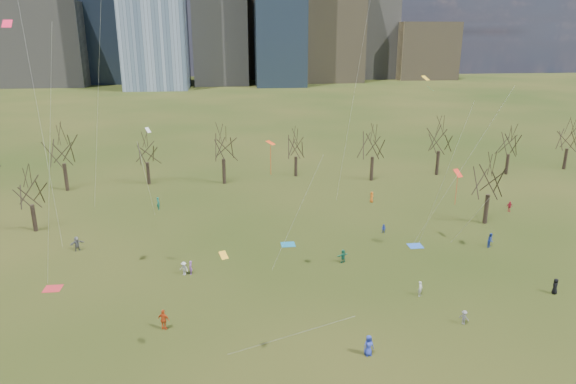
{
  "coord_description": "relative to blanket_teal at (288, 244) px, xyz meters",
  "views": [
    {
      "loc": [
        -6.16,
        -39.88,
        23.36
      ],
      "look_at": [
        0.0,
        12.0,
        7.0
      ],
      "focal_mm": 32.0,
      "sensor_mm": 36.0,
      "label": 1
    }
  ],
  "objects": [
    {
      "name": "person_5",
      "position": [
        5.22,
        -5.38,
        0.71
      ],
      "size": [
        1.4,
        0.96,
        1.45
      ],
      "primitive_type": "imported",
      "rotation": [
        0.0,
        0.0,
        3.58
      ],
      "color": "#176850",
      "rests_on": "ground"
    },
    {
      "name": "bare_tree_row",
      "position": [
        -0.34,
        23.11,
        6.1
      ],
      "size": [
        113.04,
        29.8,
        9.5
      ],
      "color": "black",
      "rests_on": "ground"
    },
    {
      "name": "person_6",
      "position": [
        23.33,
        -14.38,
        0.75
      ],
      "size": [
        0.8,
        0.89,
        1.53
      ],
      "primitive_type": "imported",
      "rotation": [
        0.0,
        0.0,
        4.19
      ],
      "color": "black",
      "rests_on": "ground"
    },
    {
      "name": "person_4",
      "position": [
        -12.16,
        -16.25,
        0.89
      ],
      "size": [
        1.14,
        0.8,
        1.8
      ],
      "primitive_type": "imported",
      "rotation": [
        0.0,
        0.0,
        2.76
      ],
      "color": "#CF4517",
      "rests_on": "ground"
    },
    {
      "name": "blanket_teal",
      "position": [
        0.0,
        0.0,
        0.0
      ],
      "size": [
        1.6,
        1.5,
        0.03
      ],
      "primitive_type": "cube",
      "color": "#186A93",
      "rests_on": "ground"
    },
    {
      "name": "person_9",
      "position": [
        -11.28,
        -6.39,
        0.7
      ],
      "size": [
        1.06,
        0.92,
        1.42
      ],
      "primitive_type": "imported",
      "rotation": [
        0.0,
        0.0,
        5.74
      ],
      "color": "beige",
      "rests_on": "ground"
    },
    {
      "name": "ground",
      "position": [
        -0.25,
        -14.11,
        -0.01
      ],
      "size": [
        500.0,
        500.0,
        0.0
      ],
      "primitive_type": "plane",
      "color": "black",
      "rests_on": "ground"
    },
    {
      "name": "person_14",
      "position": [
        22.67,
        -3.43,
        0.83
      ],
      "size": [
        1.03,
        1.03,
        1.69
      ],
      "primitive_type": "imported",
      "rotation": [
        0.0,
        0.0,
        0.77
      ],
      "color": "#263FA5",
      "rests_on": "ground"
    },
    {
      "name": "blanket_crimson",
      "position": [
        -23.49,
        -7.88,
        0.0
      ],
      "size": [
        1.6,
        1.5,
        0.03
      ],
      "primitive_type": "cube",
      "color": "red",
      "rests_on": "ground"
    },
    {
      "name": "person_8",
      "position": [
        11.92,
        2.13,
        0.55
      ],
      "size": [
        0.69,
        0.69,
        1.13
      ],
      "primitive_type": "imported",
      "rotation": [
        0.0,
        0.0,
        5.48
      ],
      "color": "#283EAE",
      "rests_on": "ground"
    },
    {
      "name": "person_12",
      "position": [
        13.7,
        13.84,
        0.76
      ],
      "size": [
        0.63,
        0.84,
        1.56
      ],
      "primitive_type": "imported",
      "rotation": [
        0.0,
        0.0,
        1.37
      ],
      "color": "orange",
      "rests_on": "ground"
    },
    {
      "name": "person_1",
      "position": [
        10.72,
        -13.28,
        0.71
      ],
      "size": [
        0.61,
        0.63,
        1.45
      ],
      "primitive_type": "imported",
      "rotation": [
        0.0,
        0.0,
        0.87
      ],
      "color": "silver",
      "rests_on": "ground"
    },
    {
      "name": "person_0",
      "position": [
        3.53,
        -21.64,
        0.82
      ],
      "size": [
        0.91,
        0.69,
        1.67
      ],
      "primitive_type": "imported",
      "rotation": [
        0.0,
        0.0,
        0.21
      ],
      "color": "#293BB2",
      "rests_on": "ground"
    },
    {
      "name": "blanket_navy",
      "position": [
        14.38,
        -2.11,
        0.0
      ],
      "size": [
        1.6,
        1.5,
        0.03
      ],
      "primitive_type": "cube",
      "color": "blue",
      "rests_on": "ground"
    },
    {
      "name": "person_7",
      "position": [
        -10.62,
        -6.3,
        0.71
      ],
      "size": [
        0.35,
        0.53,
        1.45
      ],
      "primitive_type": "imported",
      "rotation": [
        0.0,
        0.0,
        4.71
      ],
      "color": "#8E54A9",
      "rests_on": "ground"
    },
    {
      "name": "person_13",
      "position": [
        -16.24,
        14.21,
        0.87
      ],
      "size": [
        0.65,
        0.76,
        1.77
      ],
      "primitive_type": "imported",
      "rotation": [
        0.0,
        0.0,
        1.99
      ],
      "color": "#197160",
      "rests_on": "ground"
    },
    {
      "name": "person_10",
      "position": [
        31.16,
        7.71,
        0.72
      ],
      "size": [
        0.89,
        0.43,
        1.46
      ],
      "primitive_type": "imported",
      "rotation": [
        0.0,
        0.0,
        6.19
      ],
      "color": "#B3192F",
      "rests_on": "ground"
    },
    {
      "name": "person_11",
      "position": [
        -23.54,
        1.1,
        0.82
      ],
      "size": [
        1.59,
        1.21,
        1.68
      ],
      "primitive_type": "imported",
      "rotation": [
        0.0,
        0.0,
        0.53
      ],
      "color": "#5A5A5E",
      "rests_on": "ground"
    },
    {
      "name": "kites_airborne",
      "position": [
        -2.01,
        -3.98,
        12.87
      ],
      "size": [
        42.86,
        43.92,
        34.94
      ],
      "color": "#FC4715",
      "rests_on": "ground"
    },
    {
      "name": "person_3",
      "position": [
        12.59,
        -18.37,
        0.61
      ],
      "size": [
        0.89,
        0.92,
        1.26
      ],
      "primitive_type": "imported",
      "rotation": [
        0.0,
        0.0,
        2.31
      ],
      "color": "slate",
      "rests_on": "ground"
    }
  ]
}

